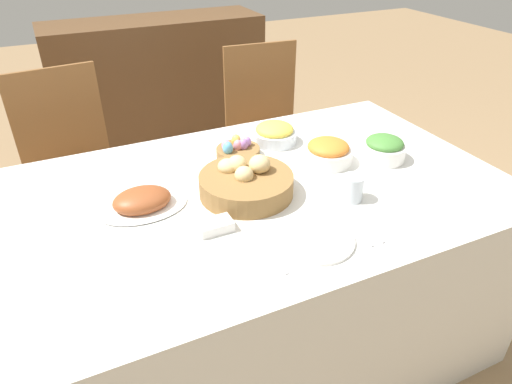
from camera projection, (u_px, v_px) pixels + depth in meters
ground_plane at (249, 341)px, 1.98m from camera, size 12.00×12.00×0.00m
dining_table at (248, 274)px, 1.78m from camera, size 1.83×1.08×0.77m
chair_far_right at (267, 131)px, 2.60m from camera, size 0.45×0.45×0.99m
chair_far_left at (74, 168)px, 2.22m from camera, size 0.47×0.47×0.99m
sideboard at (161, 93)px, 3.20m from camera, size 1.41×0.44×1.00m
bread_basket at (246, 182)px, 1.54m from camera, size 0.32×0.32×0.13m
egg_basket at (237, 150)px, 1.78m from camera, size 0.17×0.17×0.08m
ham_platter at (142, 201)px, 1.47m from camera, size 0.29×0.20×0.07m
green_salad_bowl at (384, 148)px, 1.75m from camera, size 0.17×0.17×0.10m
carrot_bowl at (328, 152)px, 1.73m from camera, size 0.19×0.19×0.09m
pineapple_bowl at (274, 133)px, 1.89m from camera, size 0.18×0.18×0.09m
dinner_plate at (315, 240)px, 1.33m from camera, size 0.23×0.23×0.01m
fork at (272, 253)px, 1.28m from camera, size 0.02×0.19×0.00m
knife at (355, 228)px, 1.39m from camera, size 0.02×0.19×0.00m
spoon at (363, 226)px, 1.40m from camera, size 0.02×0.19×0.00m
drinking_cup at (352, 188)px, 1.51m from camera, size 0.07×0.07×0.09m
butter_dish at (215, 226)px, 1.37m from camera, size 0.10×0.06×0.03m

